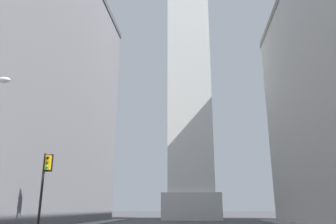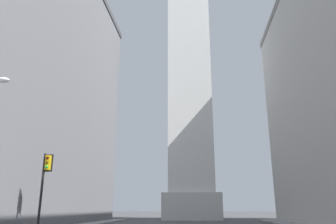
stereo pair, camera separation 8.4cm
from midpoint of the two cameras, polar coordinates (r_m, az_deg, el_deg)
name	(u,v)px [view 2 (the right image)]	position (r m, az deg, el deg)	size (l,w,h in m)	color
obelisk	(189,59)	(62.86, 3.80, 9.19)	(9.42, 9.42, 59.98)	silver
traffic_light_mid_left	(44,180)	(26.67, -20.65, -11.03)	(0.78, 0.50, 5.86)	black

